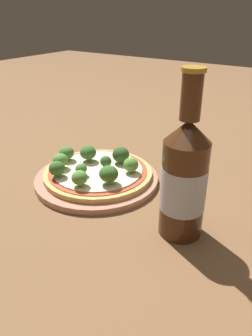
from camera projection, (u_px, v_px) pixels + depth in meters
name	position (u px, v px, depth m)	size (l,w,h in m)	color
ground_plane	(103.00, 175.00, 0.68)	(3.00, 3.00, 0.00)	brown
plate	(97.00, 179.00, 0.65)	(0.24, 0.24, 0.01)	tan
pizza	(98.00, 172.00, 0.65)	(0.21, 0.21, 0.01)	tan
broccoli_floret_0	(106.00, 162.00, 0.64)	(0.02, 0.02, 0.02)	#89A866
broccoli_floret_1	(80.00, 178.00, 0.58)	(0.03, 0.03, 0.03)	#89A866
broccoli_floret_2	(130.00, 165.00, 0.62)	(0.03, 0.03, 0.03)	#89A866
broccoli_floret_3	(57.00, 169.00, 0.61)	(0.03, 0.03, 0.03)	#89A866
broccoli_floret_4	(109.00, 174.00, 0.58)	(0.03, 0.03, 0.03)	#89A866
broccoli_floret_5	(88.00, 153.00, 0.67)	(0.03, 0.03, 0.03)	#89A866
broccoli_floret_6	(121.00, 155.00, 0.66)	(0.03, 0.03, 0.03)	#89A866
broccoli_floret_7	(67.00, 153.00, 0.67)	(0.03, 0.03, 0.03)	#89A866
broccoli_floret_8	(60.00, 160.00, 0.64)	(0.03, 0.03, 0.03)	#89A866
broccoli_floret_9	(82.00, 169.00, 0.61)	(0.02, 0.02, 0.02)	#89A866
beer_bottle	(184.00, 179.00, 0.47)	(0.07, 0.07, 0.25)	#472814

